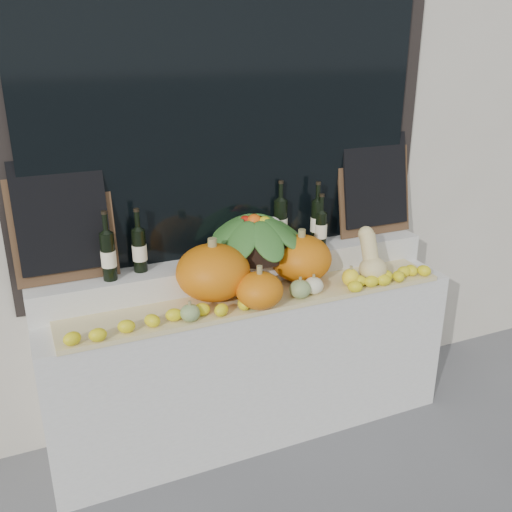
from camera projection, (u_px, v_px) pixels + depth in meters
storefront_facade at (201, 27)px, 3.27m from camera, size 7.00×0.94×4.50m
display_sill at (251, 361)px, 3.30m from camera, size 2.30×0.55×0.88m
rear_tier at (240, 269)px, 3.24m from camera, size 2.30×0.25×0.16m
straw_bedding at (260, 299)px, 3.03m from camera, size 2.10×0.32×0.02m
pumpkin_left at (213, 272)px, 2.97m from camera, size 0.49×0.49×0.29m
pumpkin_right at (301, 258)px, 3.19m from camera, size 0.43×0.43×0.26m
pumpkin_center at (259, 290)px, 2.88m from camera, size 0.28×0.28×0.19m
butternut_squash at (371, 259)px, 3.20m from camera, size 0.16×0.21×0.30m
decorative_gourds at (280, 293)px, 2.95m from camera, size 1.03×0.16×0.15m
lemon_heap at (268, 300)px, 2.92m from camera, size 2.20×0.16×0.06m
produce_bowl at (254, 235)px, 3.19m from camera, size 0.64×0.64×0.25m
wine_bottle_far_left at (108, 256)px, 2.86m from camera, size 0.08×0.08×0.36m
wine_bottle_near_left at (139, 250)px, 2.97m from camera, size 0.08×0.08×0.34m
wine_bottle_tall at (280, 223)px, 3.32m from camera, size 0.08×0.08×0.39m
wine_bottle_near_right at (317, 222)px, 3.36m from camera, size 0.08×0.08×0.38m
wine_bottle_far_right at (321, 228)px, 3.35m from camera, size 0.08×0.08×0.31m
chalkboard_left at (62, 218)px, 2.81m from camera, size 0.50×0.14×0.61m
chalkboard_right at (375, 182)px, 3.49m from camera, size 0.50×0.14×0.61m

